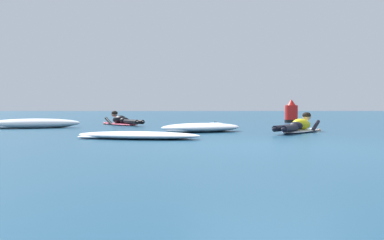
# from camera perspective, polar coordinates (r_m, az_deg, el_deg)

# --- Properties ---
(ground_plane) EXTENTS (120.00, 120.00, 0.00)m
(ground_plane) POSITION_cam_1_polar(r_m,az_deg,el_deg) (17.16, 2.89, -0.44)
(ground_plane) COLOR navy
(surfer_near) EXTENTS (1.80, 2.37, 0.55)m
(surfer_near) POSITION_cam_1_polar(r_m,az_deg,el_deg) (11.28, 13.38, -0.83)
(surfer_near) COLOR silver
(surfer_near) RESTS_ON ground
(surfer_far) EXTENTS (1.84, 2.42, 0.53)m
(surfer_far) POSITION_cam_1_polar(r_m,az_deg,el_deg) (15.68, -8.89, -0.15)
(surfer_far) COLOR #E54C66
(surfer_far) RESTS_ON ground
(drifting_surfboard) EXTENTS (0.78, 2.04, 0.16)m
(drifting_surfboard) POSITION_cam_1_polar(r_m,az_deg,el_deg) (15.92, 2.90, -0.48)
(drifting_surfboard) COLOR white
(drifting_surfboard) RESTS_ON ground
(whitewater_front) EXTENTS (2.38, 1.88, 0.22)m
(whitewater_front) POSITION_cam_1_polar(r_m,az_deg,el_deg) (11.30, 1.15, -0.98)
(whitewater_front) COLOR white
(whitewater_front) RESTS_ON ground
(whitewater_mid_left) EXTENTS (2.61, 1.45, 0.14)m
(whitewater_mid_left) POSITION_cam_1_polar(r_m,az_deg,el_deg) (8.84, -6.80, -1.94)
(whitewater_mid_left) COLOR white
(whitewater_mid_left) RESTS_ON ground
(whitewater_mid_right) EXTENTS (2.80, 1.71, 0.28)m
(whitewater_mid_right) POSITION_cam_1_polar(r_m,az_deg,el_deg) (14.02, -19.38, -0.45)
(whitewater_mid_right) COLOR white
(whitewater_mid_right) RESTS_ON ground
(channel_marker_buoy) EXTENTS (0.53, 0.53, 0.94)m
(channel_marker_buoy) POSITION_cam_1_polar(r_m,az_deg,el_deg) (18.52, 12.43, 0.80)
(channel_marker_buoy) COLOR red
(channel_marker_buoy) RESTS_ON ground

